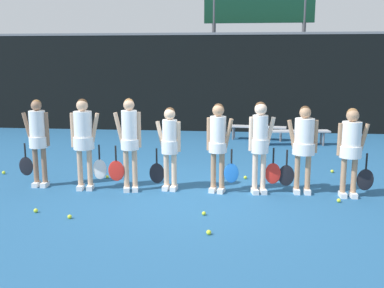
% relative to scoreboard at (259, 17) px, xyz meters
% --- Properties ---
extents(ground_plane, '(140.00, 140.00, 0.00)m').
position_rel_scoreboard_xyz_m(ground_plane, '(-1.51, -8.55, -3.98)').
color(ground_plane, '#235684').
extents(fence_windscreen, '(60.00, 0.08, 3.38)m').
position_rel_scoreboard_xyz_m(fence_windscreen, '(-1.51, -1.21, -2.27)').
color(fence_windscreen, black).
rests_on(fence_windscreen, ground_plane).
extents(scoreboard, '(3.92, 0.15, 5.06)m').
position_rel_scoreboard_xyz_m(scoreboard, '(0.00, 0.00, 0.00)').
color(scoreboard, '#515156').
rests_on(scoreboard, ground_plane).
extents(bench_courtside, '(2.17, 0.63, 0.44)m').
position_rel_scoreboard_xyz_m(bench_courtside, '(0.94, -3.57, -3.59)').
color(bench_courtside, '#B2B2B7').
rests_on(bench_courtside, ground_plane).
extents(bench_far, '(1.82, 0.59, 0.44)m').
position_rel_scoreboard_xyz_m(bench_far, '(-0.07, -2.81, -3.60)').
color(bench_far, '#B2B2B7').
rests_on(bench_far, ground_plane).
extents(player_0, '(0.64, 0.36, 1.72)m').
position_rel_scoreboard_xyz_m(player_0, '(-4.54, -8.52, -2.96)').
color(player_0, '#8C664C').
rests_on(player_0, ground_plane).
extents(player_1, '(0.66, 0.39, 1.76)m').
position_rel_scoreboard_xyz_m(player_1, '(-3.57, -8.64, -2.93)').
color(player_1, tan).
rests_on(player_1, ground_plane).
extents(player_2, '(0.62, 0.34, 1.77)m').
position_rel_scoreboard_xyz_m(player_2, '(-2.69, -8.65, -2.94)').
color(player_2, tan).
rests_on(player_2, ground_plane).
extents(player_3, '(0.62, 0.32, 1.60)m').
position_rel_scoreboard_xyz_m(player_3, '(-1.95, -8.49, -3.05)').
color(player_3, beige).
rests_on(player_3, ground_plane).
extents(player_4, '(0.61, 0.35, 1.69)m').
position_rel_scoreboard_xyz_m(player_4, '(-1.01, -8.55, -2.98)').
color(player_4, tan).
rests_on(player_4, ground_plane).
extents(player_5, '(0.61, 0.34, 1.73)m').
position_rel_scoreboard_xyz_m(player_5, '(-0.24, -8.54, -2.96)').
color(player_5, beige).
rests_on(player_5, ground_plane).
extents(player_6, '(0.69, 0.41, 1.65)m').
position_rel_scoreboard_xyz_m(player_6, '(0.56, -8.46, -3.00)').
color(player_6, tan).
rests_on(player_6, ground_plane).
extents(player_7, '(0.68, 0.40, 1.63)m').
position_rel_scoreboard_xyz_m(player_7, '(1.38, -8.61, -3.01)').
color(player_7, tan).
rests_on(player_7, ground_plane).
extents(tennis_ball_0, '(0.06, 0.06, 0.06)m').
position_rel_scoreboard_xyz_m(tennis_ball_0, '(-1.18, -9.88, -3.94)').
color(tennis_ball_0, '#CCE033').
rests_on(tennis_ball_0, ground_plane).
extents(tennis_ball_1, '(0.07, 0.07, 0.07)m').
position_rel_scoreboard_xyz_m(tennis_ball_1, '(-3.28, -10.26, -3.94)').
color(tennis_ball_1, '#CCE033').
rests_on(tennis_ball_1, ground_plane).
extents(tennis_ball_2, '(0.07, 0.07, 0.07)m').
position_rel_scoreboard_xyz_m(tennis_ball_2, '(0.18, -7.59, -3.94)').
color(tennis_ball_2, '#CCE033').
rests_on(tennis_ball_2, ground_plane).
extents(tennis_ball_3, '(0.07, 0.07, 0.07)m').
position_rel_scoreboard_xyz_m(tennis_ball_3, '(-5.77, -7.69, -3.94)').
color(tennis_ball_3, '#CCE033').
rests_on(tennis_ball_3, ground_plane).
extents(tennis_ball_4, '(0.07, 0.07, 0.07)m').
position_rel_scoreboard_xyz_m(tennis_ball_4, '(-3.40, -7.79, -3.94)').
color(tennis_ball_4, '#CCE033').
rests_on(tennis_ball_4, ground_plane).
extents(tennis_ball_6, '(0.07, 0.07, 0.07)m').
position_rel_scoreboard_xyz_m(tennis_ball_6, '(1.45, -6.81, -3.94)').
color(tennis_ball_6, '#CCE033').
rests_on(tennis_ball_6, ground_plane).
extents(tennis_ball_7, '(0.07, 0.07, 0.07)m').
position_rel_scoreboard_xyz_m(tennis_ball_7, '(-1.04, -10.69, -3.94)').
color(tennis_ball_7, '#CCE033').
rests_on(tennis_ball_7, ground_plane).
extents(tennis_ball_8, '(0.07, 0.07, 0.07)m').
position_rel_scoreboard_xyz_m(tennis_ball_8, '(-0.48, -7.55, -3.94)').
color(tennis_ball_8, '#CCE033').
rests_on(tennis_ball_8, ground_plane).
extents(tennis_ball_9, '(0.07, 0.07, 0.07)m').
position_rel_scoreboard_xyz_m(tennis_ball_9, '(-3.94, -10.04, -3.94)').
color(tennis_ball_9, '#CCE033').
rests_on(tennis_ball_9, ground_plane).
extents(tennis_ball_10, '(0.07, 0.07, 0.07)m').
position_rel_scoreboard_xyz_m(tennis_ball_10, '(1.14, -8.96, -3.94)').
color(tennis_ball_10, '#CCE033').
rests_on(tennis_ball_10, ground_plane).
extents(tennis_ball_11, '(0.07, 0.07, 0.07)m').
position_rel_scoreboard_xyz_m(tennis_ball_11, '(-5.58, -6.77, -3.94)').
color(tennis_ball_11, '#CCE033').
rests_on(tennis_ball_11, ground_plane).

